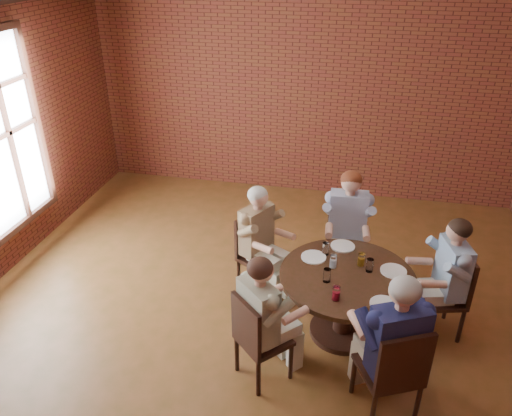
% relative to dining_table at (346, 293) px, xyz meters
% --- Properties ---
extents(floor, '(7.00, 7.00, 0.00)m').
position_rel_dining_table_xyz_m(floor, '(-0.89, -0.16, -0.53)').
color(floor, brown).
rests_on(floor, ground).
extents(wall_back, '(7.00, 0.00, 7.00)m').
position_rel_dining_table_xyz_m(wall_back, '(-0.89, 3.34, 1.17)').
color(wall_back, maroon).
rests_on(wall_back, ground).
extents(dining_table, '(1.34, 1.34, 0.75)m').
position_rel_dining_table_xyz_m(dining_table, '(0.00, 0.00, 0.00)').
color(dining_table, '#321810').
rests_on(dining_table, floor).
extents(chair_a, '(0.52, 0.52, 0.94)m').
position_rel_dining_table_xyz_m(chair_a, '(1.03, 0.27, -0.02)').
color(chair_a, '#321810').
rests_on(chair_a, floor).
extents(diner_a, '(0.77, 0.68, 1.34)m').
position_rel_dining_table_xyz_m(diner_a, '(0.95, 0.25, 0.14)').
color(diner_a, teal).
rests_on(diner_a, floor).
extents(chair_b, '(0.48, 0.48, 0.97)m').
position_rel_dining_table_xyz_m(chair_b, '(-0.06, 1.09, -0.01)').
color(chair_b, '#321810').
rests_on(chair_b, floor).
extents(diner_b, '(0.60, 0.72, 1.39)m').
position_rel_dining_table_xyz_m(diner_b, '(-0.05, 1.00, 0.17)').
color(diner_b, '#9BA6C5').
rests_on(diner_b, floor).
extents(chair_c, '(0.57, 0.57, 0.93)m').
position_rel_dining_table_xyz_m(chair_c, '(-1.06, 0.61, -0.02)').
color(chair_c, '#321810').
rests_on(chair_c, floor).
extents(diner_c, '(0.81, 0.77, 1.32)m').
position_rel_dining_table_xyz_m(diner_c, '(-0.99, 0.56, 0.13)').
color(diner_c, brown).
rests_on(diner_c, floor).
extents(chair_d, '(0.60, 0.60, 0.93)m').
position_rel_dining_table_xyz_m(chair_d, '(-0.75, -0.78, -0.02)').
color(chair_d, '#321810').
rests_on(chair_d, floor).
extents(diner_d, '(0.82, 0.83, 1.33)m').
position_rel_dining_table_xyz_m(diner_d, '(-0.69, -0.72, 0.13)').
color(diner_d, '#C2AB98').
rests_on(diner_d, floor).
extents(chair_e, '(0.62, 0.62, 0.98)m').
position_rel_dining_table_xyz_m(chair_e, '(0.45, -0.95, -0.00)').
color(chair_e, '#321810').
rests_on(chair_e, floor).
extents(diner_e, '(0.83, 0.89, 1.42)m').
position_rel_dining_table_xyz_m(diner_e, '(0.41, -0.86, 0.18)').
color(diner_e, '#1C1F4E').
rests_on(diner_e, floor).
extents(plate_a, '(0.26, 0.26, 0.01)m').
position_rel_dining_table_xyz_m(plate_a, '(0.44, 0.15, 0.23)').
color(plate_a, white).
rests_on(plate_a, dining_table).
extents(plate_b, '(0.26, 0.26, 0.01)m').
position_rel_dining_table_xyz_m(plate_b, '(-0.08, 0.50, 0.23)').
color(plate_b, white).
rests_on(plate_b, dining_table).
extents(plate_c, '(0.26, 0.26, 0.01)m').
position_rel_dining_table_xyz_m(plate_c, '(-0.36, 0.23, 0.23)').
color(plate_c, white).
rests_on(plate_c, dining_table).
extents(plate_d, '(0.26, 0.26, 0.01)m').
position_rel_dining_table_xyz_m(plate_d, '(0.35, -0.40, 0.23)').
color(plate_d, white).
rests_on(plate_d, dining_table).
extents(glass_a, '(0.07, 0.07, 0.14)m').
position_rel_dining_table_xyz_m(glass_a, '(0.20, 0.11, 0.29)').
color(glass_a, white).
rests_on(glass_a, dining_table).
extents(glass_b, '(0.07, 0.07, 0.14)m').
position_rel_dining_table_xyz_m(glass_b, '(0.12, 0.19, 0.29)').
color(glass_b, white).
rests_on(glass_b, dining_table).
extents(glass_c, '(0.07, 0.07, 0.14)m').
position_rel_dining_table_xyz_m(glass_c, '(-0.25, 0.31, 0.29)').
color(glass_c, white).
rests_on(glass_c, dining_table).
extents(glass_d, '(0.07, 0.07, 0.14)m').
position_rel_dining_table_xyz_m(glass_d, '(-0.15, 0.10, 0.29)').
color(glass_d, white).
rests_on(glass_d, dining_table).
extents(glass_e, '(0.07, 0.07, 0.14)m').
position_rel_dining_table_xyz_m(glass_e, '(-0.19, -0.15, 0.29)').
color(glass_e, white).
rests_on(glass_e, dining_table).
extents(glass_f, '(0.07, 0.07, 0.14)m').
position_rel_dining_table_xyz_m(glass_f, '(-0.09, -0.41, 0.29)').
color(glass_f, white).
rests_on(glass_f, dining_table).
extents(smartphone, '(0.12, 0.16, 0.01)m').
position_rel_dining_table_xyz_m(smartphone, '(0.37, -0.40, 0.23)').
color(smartphone, black).
rests_on(smartphone, dining_table).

